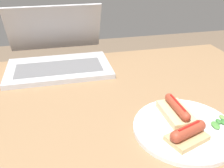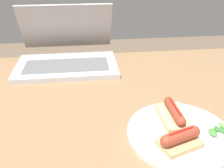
{
  "view_description": "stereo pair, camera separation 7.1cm",
  "coord_description": "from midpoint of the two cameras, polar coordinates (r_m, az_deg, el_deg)",
  "views": [
    {
      "loc": [
        -0.09,
        -0.58,
        1.17
      ],
      "look_at": [
        0.05,
        0.04,
        0.83
      ],
      "focal_mm": 40.0,
      "sensor_mm": 36.0,
      "label": 1
    },
    {
      "loc": [
        -0.02,
        -0.59,
        1.17
      ],
      "look_at": [
        0.05,
        0.04,
        0.83
      ],
      "focal_mm": 40.0,
      "sensor_mm": 36.0,
      "label": 2
    }
  ],
  "objects": [
    {
      "name": "salad_pile",
      "position": [
        0.68,
        20.78,
        -8.29
      ],
      "size": [
        0.06,
        0.05,
        0.01
      ],
      "color": "#387A33",
      "rests_on": "plate"
    },
    {
      "name": "sausage_toast_left",
      "position": [
        0.67,
        11.58,
        -6.14
      ],
      "size": [
        0.07,
        0.12,
        0.04
      ],
      "rotation": [
        0.0,
        0.0,
        4.72
      ],
      "color": "#D6B784",
      "rests_on": "plate"
    },
    {
      "name": "plate",
      "position": [
        0.64,
        13.06,
        -9.84
      ],
      "size": [
        0.25,
        0.25,
        0.02
      ],
      "color": "silver",
      "rests_on": "desk"
    },
    {
      "name": "laptop",
      "position": [
        1.0,
        -14.36,
        6.19
      ],
      "size": [
        0.38,
        0.33,
        0.22
      ],
      "color": "#B7B7BC",
      "rests_on": "desk"
    },
    {
      "name": "sausage_toast_middle",
      "position": [
        0.59,
        13.6,
        -11.1
      ],
      "size": [
        0.11,
        0.09,
        0.04
      ],
      "rotation": [
        0.0,
        0.0,
        3.47
      ],
      "color": "tan",
      "rests_on": "plate"
    },
    {
      "name": "desk",
      "position": [
        0.77,
        -6.11,
        -12.36
      ],
      "size": [
        1.28,
        0.87,
        0.77
      ],
      "color": "#93704C",
      "rests_on": "ground_plane"
    }
  ]
}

